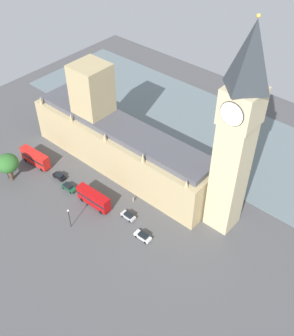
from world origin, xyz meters
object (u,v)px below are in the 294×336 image
(car_white_by_river_gate, at_px, (143,236))
(street_lamp_under_trees, at_px, (5,167))
(car_dark_green_leading, at_px, (69,187))
(street_lamp_slot_10, at_px, (69,215))
(double_decker_bus_corner, at_px, (35,158))
(plane_tree_trailing, at_px, (7,163))
(double_decker_bus_midblock, at_px, (94,198))
(pedestrian_far_end, at_px, (133,200))
(parliament_building, at_px, (117,140))
(clock_tower, at_px, (237,135))
(plane_tree_near_tower, at_px, (9,162))
(car_silver_kerbside, at_px, (128,216))
(car_black_opposite_hall, at_px, (59,176))

(car_white_by_river_gate, relative_size, street_lamp_under_trees, 0.74)
(car_dark_green_leading, distance_m, street_lamp_slot_10, 14.52)
(double_decker_bus_corner, height_order, plane_tree_trailing, plane_tree_trailing)
(car_white_by_river_gate, bearing_deg, double_decker_bus_midblock, 88.42)
(car_dark_green_leading, distance_m, car_white_by_river_gate, 27.81)
(pedestrian_far_end, distance_m, street_lamp_under_trees, 38.63)
(parliament_building, distance_m, car_dark_green_leading, 19.64)
(clock_tower, relative_size, double_decker_bus_corner, 5.18)
(plane_tree_near_tower, bearing_deg, plane_tree_trailing, 43.15)
(parliament_building, bearing_deg, double_decker_bus_midblock, 23.02)
(car_dark_green_leading, distance_m, plane_tree_near_tower, 18.76)
(car_white_by_river_gate, bearing_deg, street_lamp_slot_10, 117.55)
(car_silver_kerbside, bearing_deg, plane_tree_near_tower, 106.36)
(car_black_opposite_hall, relative_size, street_lamp_under_trees, 0.67)
(car_white_by_river_gate, bearing_deg, car_dark_green_leading, 89.59)
(plane_tree_near_tower, relative_size, street_lamp_slot_10, 1.28)
(double_decker_bus_corner, xyz_separation_m, street_lamp_under_trees, (9.36, -1.13, 1.79))
(parliament_building, xyz_separation_m, car_white_by_river_gate, (17.21, 25.22, -7.83))
(plane_tree_near_tower, distance_m, street_lamp_slot_10, 27.44)
(car_black_opposite_hall, bearing_deg, double_decker_bus_corner, 90.48)
(parliament_building, relative_size, street_lamp_slot_10, 9.62)
(street_lamp_under_trees, relative_size, street_lamp_slot_10, 0.98)
(car_white_by_river_gate, bearing_deg, plane_tree_near_tower, 98.78)
(double_decker_bus_corner, height_order, street_lamp_slot_10, street_lamp_slot_10)
(plane_tree_near_tower, distance_m, street_lamp_under_trees, 2.06)
(car_black_opposite_hall, bearing_deg, street_lamp_slot_10, -123.74)
(parliament_building, bearing_deg, plane_tree_trailing, -34.85)
(plane_tree_near_tower, bearing_deg, car_dark_green_leading, 114.71)
(car_black_opposite_hall, relative_size, street_lamp_slot_10, 0.66)
(car_silver_kerbside, distance_m, street_lamp_under_trees, 39.49)
(car_silver_kerbside, xyz_separation_m, street_lamp_under_trees, (11.82, -37.51, 3.54))
(parliament_building, distance_m, street_lamp_slot_10, 28.23)
(double_decker_bus_midblock, bearing_deg, plane_tree_trailing, -72.33)
(pedestrian_far_end, distance_m, plane_tree_trailing, 37.42)
(clock_tower, bearing_deg, pedestrian_far_end, -65.90)
(clock_tower, relative_size, car_black_opposite_hall, 12.99)
(street_lamp_under_trees, bearing_deg, parliament_building, 143.16)
(street_lamp_under_trees, bearing_deg, street_lamp_slot_10, 89.54)
(street_lamp_under_trees, bearing_deg, clock_tower, 115.57)
(double_decker_bus_midblock, xyz_separation_m, plane_tree_near_tower, (8.13, -26.31, 3.38))
(car_white_by_river_gate, relative_size, plane_tree_trailing, 0.51)
(car_white_by_river_gate, xyz_separation_m, pedestrian_far_end, (-7.96, -10.59, -0.20))
(pedestrian_far_end, relative_size, plane_tree_near_tower, 0.18)
(car_dark_green_leading, distance_m, plane_tree_trailing, 18.60)
(plane_tree_near_tower, bearing_deg, street_lamp_under_trees, -37.65)
(clock_tower, bearing_deg, parliament_building, -88.83)
(double_decker_bus_midblock, relative_size, car_silver_kerbside, 2.52)
(street_lamp_under_trees, bearing_deg, car_black_opposite_hall, 130.71)
(car_black_opposite_hall, distance_m, car_dark_green_leading, 5.84)
(double_decker_bus_midblock, distance_m, car_white_by_river_gate, 17.97)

